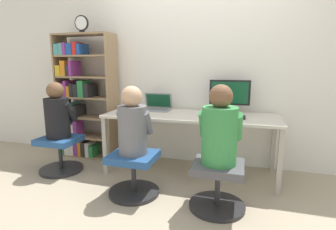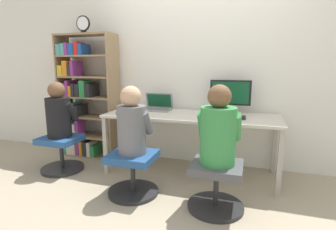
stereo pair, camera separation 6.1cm
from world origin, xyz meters
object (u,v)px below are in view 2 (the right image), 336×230
(desk_clock, at_px, (83,24))
(office_chair_right, at_px, (133,172))
(person_at_monitor, at_px, (218,130))
(person_at_laptop, at_px, (132,124))
(person_near_shelf, at_px, (59,113))
(laptop, at_px, (157,107))
(bookshelf, at_px, (82,101))
(desktop_monitor, at_px, (230,95))
(office_chair_left, at_px, (216,184))
(keyboard, at_px, (227,117))
(office_chair_side, at_px, (61,152))

(desk_clock, bearing_deg, office_chair_right, -37.34)
(person_at_monitor, bearing_deg, person_at_laptop, 177.90)
(office_chair_right, bearing_deg, person_at_monitor, -1.79)
(person_near_shelf, bearing_deg, laptop, 28.51)
(person_at_laptop, bearing_deg, desk_clock, 142.82)
(bookshelf, bearing_deg, desktop_monitor, 1.69)
(laptop, height_order, office_chair_right, laptop)
(office_chair_left, relative_size, desk_clock, 2.39)
(office_chair_left, xyz_separation_m, person_at_laptop, (-0.84, 0.04, 0.50))
(desktop_monitor, bearing_deg, bookshelf, -178.31)
(desktop_monitor, relative_size, laptop, 1.31)
(person_at_monitor, bearing_deg, office_chair_left, -90.00)
(laptop, bearing_deg, keyboard, -14.54)
(keyboard, xyz_separation_m, person_at_laptop, (-0.86, -0.63, -0.00))
(office_chair_side, bearing_deg, desktop_monitor, 17.65)
(keyboard, bearing_deg, person_near_shelf, -170.26)
(bookshelf, height_order, desk_clock, desk_clock)
(office_chair_right, distance_m, person_at_monitor, 0.98)
(laptop, relative_size, office_chair_side, 0.71)
(person_near_shelf, bearing_deg, person_at_monitor, -9.46)
(keyboard, bearing_deg, office_chair_left, -91.82)
(desk_clock, bearing_deg, keyboard, -4.40)
(office_chair_right, relative_size, person_near_shelf, 0.77)
(keyboard, distance_m, bookshelf, 2.05)
(keyboard, height_order, office_chair_left, keyboard)
(desktop_monitor, height_order, laptop, desktop_monitor)
(office_chair_right, xyz_separation_m, office_chair_side, (-1.11, 0.29, 0.00))
(person_at_laptop, bearing_deg, office_chair_left, -2.44)
(desk_clock, height_order, office_chair_side, desk_clock)
(office_chair_right, bearing_deg, desk_clock, 142.66)
(office_chair_left, relative_size, office_chair_right, 1.00)
(person_at_monitor, relative_size, bookshelf, 0.41)
(bookshelf, distance_m, person_near_shelf, 0.57)
(person_at_monitor, distance_m, bookshelf, 2.20)
(bookshelf, relative_size, office_chair_side, 3.31)
(person_at_laptop, bearing_deg, keyboard, 36.24)
(person_at_laptop, relative_size, office_chair_side, 1.30)
(laptop, xyz_separation_m, office_chair_left, (0.89, -0.90, -0.53))
(laptop, relative_size, keyboard, 0.94)
(desktop_monitor, height_order, keyboard, desktop_monitor)
(office_chair_left, height_order, office_chair_right, same)
(office_chair_right, xyz_separation_m, desk_clock, (-1.03, 0.78, 1.58))
(office_chair_right, bearing_deg, desktop_monitor, 46.90)
(keyboard, height_order, desk_clock, desk_clock)
(person_at_laptop, bearing_deg, person_at_monitor, -2.10)
(office_chair_left, xyz_separation_m, person_near_shelf, (-1.95, 0.33, 0.49))
(office_chair_left, distance_m, person_near_shelf, 2.04)
(office_chair_side, bearing_deg, person_near_shelf, 90.00)
(desktop_monitor, height_order, person_near_shelf, desktop_monitor)
(desktop_monitor, height_order, person_at_laptop, desktop_monitor)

